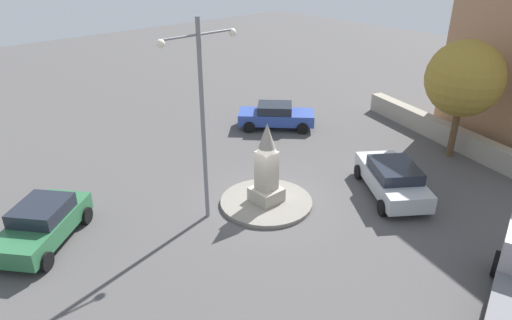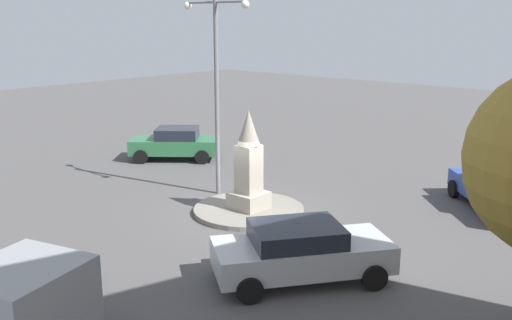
{
  "view_description": "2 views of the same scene",
  "coord_description": "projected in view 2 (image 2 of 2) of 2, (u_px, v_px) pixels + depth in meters",
  "views": [
    {
      "loc": [
        11.05,
        11.75,
        9.74
      ],
      "look_at": [
        0.38,
        -0.2,
        2.03
      ],
      "focal_mm": 32.21,
      "sensor_mm": 36.0,
      "label": 1
    },
    {
      "loc": [
        -12.29,
        13.56,
        6.39
      ],
      "look_at": [
        -0.95,
        0.71,
        2.12
      ],
      "focal_mm": 39.89,
      "sensor_mm": 36.0,
      "label": 2
    }
  ],
  "objects": [
    {
      "name": "monument",
      "position": [
        249.0,
        166.0,
        18.91
      ],
      "size": [
        1.11,
        1.11,
        3.35
      ],
      "color": "#9E9687",
      "rests_on": "traffic_island"
    },
    {
      "name": "streetlamp",
      "position": [
        216.0,
        72.0,
        20.32
      ],
      "size": [
        3.12,
        0.28,
        7.53
      ],
      "color": "slate",
      "rests_on": "ground"
    },
    {
      "name": "car_silver_waiting",
      "position": [
        301.0,
        251.0,
        14.13
      ],
      "size": [
        4.06,
        4.63,
        1.47
      ],
      "color": "#B7BABF",
      "rests_on": "ground"
    },
    {
      "name": "ground_plane",
      "position": [
        249.0,
        212.0,
        19.3
      ],
      "size": [
        80.0,
        80.0,
        0.0
      ],
      "primitive_type": "plane",
      "color": "#4F4C4C"
    },
    {
      "name": "car_blue_passing",
      "position": [
        496.0,
        189.0,
        19.41
      ],
      "size": [
        4.17,
        4.2,
        1.4
      ],
      "color": "#2D479E",
      "rests_on": "ground"
    },
    {
      "name": "traffic_island",
      "position": [
        249.0,
        210.0,
        19.28
      ],
      "size": [
        3.75,
        3.75,
        0.16
      ],
      "primitive_type": "cylinder",
      "color": "gray",
      "rests_on": "ground"
    },
    {
      "name": "car_green_parked_right",
      "position": [
        175.0,
        143.0,
        26.43
      ],
      "size": [
        4.17,
        3.91,
        1.49
      ],
      "color": "#2D6B42",
      "rests_on": "ground"
    }
  ]
}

